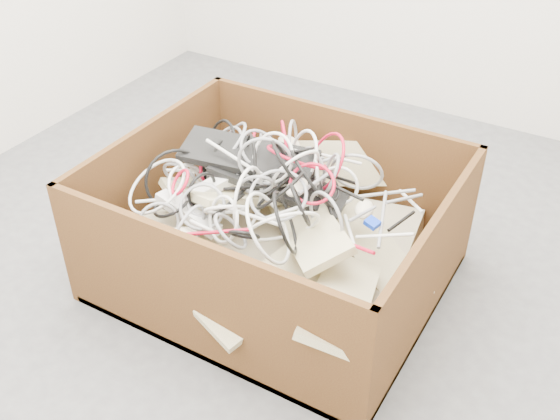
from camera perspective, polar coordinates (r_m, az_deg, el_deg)
The scene contains 8 objects.
ground at distance 2.70m, azimuth -1.43°, elevation -3.18°, with size 3.00×3.00×0.00m, color #4A4A4C.
cardboard_box at distance 2.48m, azimuth -0.56°, elevation -3.28°, with size 1.16×0.97×0.51m.
keyboard_pile at distance 2.38m, azimuth 0.68°, elevation -0.57°, with size 1.06×1.09×0.37m.
mice_scatter at distance 2.35m, azimuth -0.99°, elevation 0.79°, with size 0.73×0.68×0.19m.
power_strip_left at distance 2.40m, azimuth -5.62°, elevation 2.14°, with size 0.28×0.05×0.04m, color silver.
power_strip_right at distance 2.35m, azimuth -7.85°, elevation -0.31°, with size 0.27×0.05×0.04m, color silver.
vga_plug at distance 2.23m, azimuth 7.88°, elevation -1.10°, with size 0.04×0.04×0.02m, color #0C2FBF.
cable_tangle at distance 2.34m, azimuth -1.96°, elevation 2.43°, with size 1.04×0.85×0.47m.
Camera 1 is at (1.12, -1.78, 1.69)m, focal length 42.86 mm.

